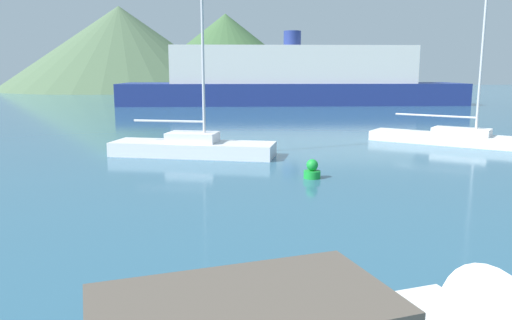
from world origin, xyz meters
The scene contains 6 objects.
sailboat_inner centered at (-2.19, 21.94, 0.42)m, with size 7.38×3.92×8.33m.
sailboat_middle centered at (11.18, 23.67, 0.35)m, with size 8.07×7.18×7.90m.
ferry_distant centered at (8.36, 54.38, 2.74)m, with size 37.23×10.20×7.82m.
buoy_marker centered at (1.95, 16.83, 0.28)m, with size 0.58×0.58×0.67m.
hill_west centered at (-16.42, 101.04, 7.85)m, with size 45.47×45.47×15.70m.
hill_central centered at (4.04, 103.19, 7.39)m, with size 38.53×38.53×14.78m.
Camera 1 is at (-1.98, 0.23, 3.71)m, focal length 35.00 mm.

